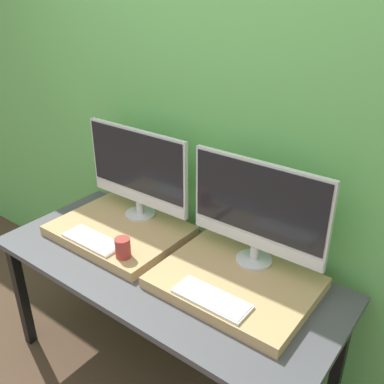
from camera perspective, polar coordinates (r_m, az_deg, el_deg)
The scene contains 9 objects.
wall_back at distance 2.12m, azimuth 3.41°, elevation 8.84°, with size 8.00×0.04×2.60m.
workbench at distance 2.11m, azimuth -3.91°, elevation -11.31°, with size 1.72×0.74×0.72m.
wooden_riser_left at distance 2.31m, azimuth -9.62°, elevation -5.10°, with size 0.67×0.51×0.05m.
monitor_left at distance 2.27m, azimuth -7.30°, elevation 2.99°, with size 0.65×0.17×0.49m.
keyboard_left at distance 2.19m, azimuth -13.10°, elevation -6.26°, with size 0.33×0.13×0.01m.
mug at distance 2.03m, azimuth -9.21°, elevation -7.36°, with size 0.07×0.07×0.10m.
wooden_riser_right at distance 1.93m, azimuth 5.76°, elevation -11.93°, with size 0.67×0.51×0.05m.
monitor_right at distance 1.88m, azimuth 8.75°, elevation -2.27°, with size 0.65×0.17×0.49m.
keyboard_right at distance 1.79m, azimuth 2.63°, elevation -14.00°, with size 0.33×0.13×0.01m.
Camera 1 is at (1.12, -0.87, 1.93)m, focal length 40.00 mm.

